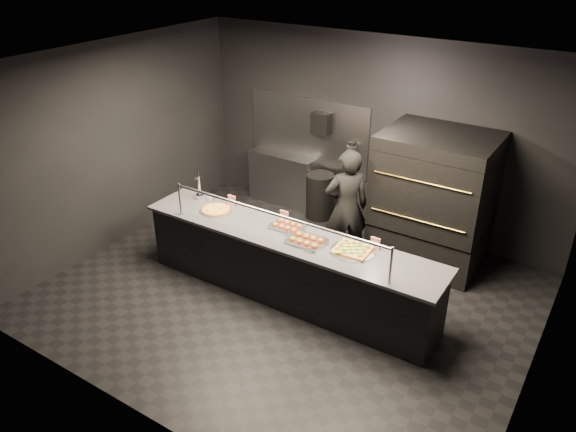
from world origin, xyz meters
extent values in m
plane|color=black|center=(0.00, 0.00, 0.00)|extent=(6.00, 6.00, 0.00)
plane|color=black|center=(0.00, 0.00, 3.00)|extent=(6.00, 6.00, 0.00)
cube|color=black|center=(0.00, 2.50, 1.50)|extent=(6.00, 0.04, 3.00)
cube|color=black|center=(0.00, -2.50, 1.50)|extent=(6.00, 0.04, 3.00)
cube|color=black|center=(-3.00, 0.00, 1.50)|extent=(0.04, 5.00, 3.00)
cube|color=black|center=(3.00, 0.00, 1.50)|extent=(0.04, 5.00, 3.00)
cube|color=#99999E|center=(-1.20, 2.48, 1.30)|extent=(2.20, 0.02, 1.20)
cube|color=black|center=(0.00, 0.00, 0.44)|extent=(4.00, 0.70, 0.88)
cube|color=#3B3B41|center=(0.00, 0.00, 0.90)|extent=(4.10, 0.78, 0.04)
cylinder|color=#99999E|center=(-1.50, -0.30, 1.15)|extent=(0.03, 0.03, 0.45)
cylinder|color=#99999E|center=(1.50, -0.30, 1.15)|extent=(0.03, 0.03, 0.45)
cylinder|color=#99999E|center=(0.00, -0.30, 1.34)|extent=(3.00, 0.04, 0.04)
cube|color=black|center=(1.20, 1.90, 0.30)|extent=(1.50, 1.15, 0.60)
cube|color=black|center=(1.20, 1.90, 0.90)|extent=(1.50, 1.20, 0.55)
cube|color=black|center=(1.20, 1.90, 1.45)|extent=(1.50, 1.20, 0.55)
cube|color=black|center=(1.20, 1.90, 1.82)|extent=(1.50, 1.20, 0.18)
cylinder|color=gold|center=(1.20, 1.28, 0.90)|extent=(1.30, 0.02, 0.02)
cylinder|color=gold|center=(1.20, 1.28, 1.45)|extent=(1.30, 0.02, 0.02)
cube|color=#99999E|center=(-1.60, 2.32, 0.45)|extent=(1.20, 0.35, 0.90)
cube|color=black|center=(-0.90, 2.39, 1.55)|extent=(0.30, 0.20, 0.35)
cylinder|color=#B2B2B7|center=(-0.35, 2.40, 1.05)|extent=(0.14, 0.14, 0.45)
cube|color=black|center=(-0.35, 2.40, 1.30)|extent=(0.10, 0.06, 0.06)
cylinder|color=silver|center=(-1.60, 0.20, 0.95)|extent=(0.12, 0.12, 0.07)
cylinder|color=silver|center=(-1.60, 0.20, 1.11)|extent=(0.04, 0.04, 0.31)
cylinder|color=silver|center=(-1.60, 0.13, 1.25)|extent=(0.02, 0.09, 0.02)
cone|color=black|center=(-1.60, 0.20, 1.33)|extent=(0.04, 0.04, 0.12)
cylinder|color=silver|center=(-1.17, 0.03, 0.93)|extent=(0.45, 0.45, 0.01)
cylinder|color=#B37139|center=(-1.17, 0.03, 0.94)|extent=(0.39, 0.39, 0.02)
cylinder|color=gold|center=(-1.17, 0.03, 0.95)|extent=(0.34, 0.34, 0.01)
cube|color=silver|center=(-0.10, 0.15, 0.93)|extent=(0.48, 0.42, 0.02)
ellipsoid|color=#C07A29|center=(-0.24, 0.08, 0.96)|extent=(0.08, 0.08, 0.05)
ellipsoid|color=#C07A29|center=(-0.24, 0.22, 0.96)|extent=(0.08, 0.08, 0.05)
ellipsoid|color=#C07A29|center=(-0.15, 0.08, 0.96)|extent=(0.08, 0.08, 0.05)
ellipsoid|color=#C07A29|center=(-0.15, 0.22, 0.96)|extent=(0.08, 0.08, 0.05)
ellipsoid|color=#C07A29|center=(-0.05, 0.08, 0.96)|extent=(0.08, 0.08, 0.05)
ellipsoid|color=#C07A29|center=(-0.05, 0.22, 0.96)|extent=(0.08, 0.08, 0.05)
ellipsoid|color=#C07A29|center=(0.04, 0.08, 0.96)|extent=(0.08, 0.08, 0.05)
ellipsoid|color=#C07A29|center=(0.04, 0.22, 0.96)|extent=(0.08, 0.08, 0.05)
cube|color=silver|center=(0.30, -0.04, 0.93)|extent=(0.51, 0.42, 0.02)
ellipsoid|color=#C07A29|center=(0.15, -0.11, 0.96)|extent=(0.08, 0.08, 0.05)
ellipsoid|color=#C07A29|center=(0.15, 0.03, 0.96)|extent=(0.08, 0.08, 0.05)
ellipsoid|color=#C07A29|center=(0.25, -0.11, 0.96)|extent=(0.08, 0.08, 0.05)
ellipsoid|color=#C07A29|center=(0.25, 0.03, 0.96)|extent=(0.08, 0.08, 0.05)
ellipsoid|color=#C07A29|center=(0.35, -0.11, 0.96)|extent=(0.08, 0.08, 0.05)
ellipsoid|color=#C07A29|center=(0.35, 0.03, 0.96)|extent=(0.08, 0.08, 0.05)
ellipsoid|color=#C07A29|center=(0.45, -0.11, 0.96)|extent=(0.08, 0.08, 0.05)
ellipsoid|color=#C07A29|center=(0.45, 0.03, 0.96)|extent=(0.08, 0.08, 0.05)
cylinder|color=silver|center=(0.86, 0.08, 0.93)|extent=(0.53, 0.53, 0.01)
cube|color=#B37139|center=(0.86, 0.08, 0.94)|extent=(0.44, 0.40, 0.02)
cube|color=gold|center=(0.86, 0.08, 0.95)|extent=(0.42, 0.38, 0.01)
cube|color=#3E9724|center=(0.86, 0.08, 0.96)|extent=(0.39, 0.35, 0.01)
cylinder|color=silver|center=(-1.44, 0.22, 0.96)|extent=(0.05, 0.05, 0.09)
cylinder|color=silver|center=(-1.35, 0.22, 0.96)|extent=(0.04, 0.04, 0.07)
cube|color=white|center=(-1.10, 0.28, 1.00)|extent=(0.12, 0.04, 0.15)
cube|color=white|center=(-0.24, 0.28, 1.00)|extent=(0.12, 0.04, 0.15)
cube|color=white|center=(1.06, 0.28, 1.00)|extent=(0.12, 0.04, 0.15)
cylinder|color=black|center=(-0.78, 2.19, 0.38)|extent=(0.46, 0.46, 0.76)
imported|color=black|center=(0.21, 1.19, 0.86)|extent=(0.74, 0.73, 1.72)
camera|label=1|loc=(3.31, -5.14, 4.36)|focal=35.00mm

